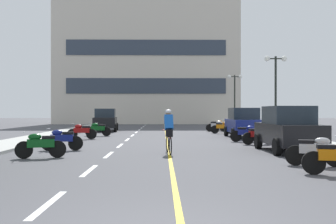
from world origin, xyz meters
TOP-DOWN VIEW (x-y plane):
  - ground_plane at (0.00, 21.00)m, footprint 140.00×140.00m
  - curb_left at (-7.20, 24.00)m, footprint 2.40×72.00m
  - curb_right at (7.20, 24.00)m, footprint 2.40×72.00m
  - lane_dash_0 at (-2.00, 2.00)m, footprint 0.14×2.20m
  - lane_dash_1 at (-2.00, 6.00)m, footprint 0.14×2.20m
  - lane_dash_2 at (-2.00, 10.00)m, footprint 0.14×2.20m
  - lane_dash_3 at (-2.00, 14.00)m, footprint 0.14×2.20m
  - lane_dash_4 at (-2.00, 18.00)m, footprint 0.14×2.20m
  - lane_dash_5 at (-2.00, 22.00)m, footprint 0.14×2.20m
  - lane_dash_6 at (-2.00, 26.00)m, footprint 0.14×2.20m
  - lane_dash_7 at (-2.00, 30.00)m, footprint 0.14×2.20m
  - lane_dash_8 at (-2.00, 34.00)m, footprint 0.14×2.20m
  - lane_dash_9 at (-2.00, 38.00)m, footprint 0.14×2.20m
  - lane_dash_10 at (-2.00, 42.00)m, footprint 0.14×2.20m
  - lane_dash_11 at (-2.00, 46.00)m, footprint 0.14×2.20m
  - centre_line_yellow at (0.25, 24.00)m, footprint 0.12×66.00m
  - office_building at (-2.00, 48.82)m, footprint 23.38×7.76m
  - street_lamp_mid at (7.24, 20.80)m, footprint 1.46×0.36m
  - street_lamp_far at (7.17, 35.14)m, footprint 1.46×0.36m
  - parked_car_near at (5.00, 11.03)m, footprint 1.96×4.22m
  - parked_car_mid at (4.98, 19.86)m, footprint 1.93×4.21m
  - parked_car_far at (-4.61, 27.85)m, footprint 2.16×4.31m
  - motorcycle_2 at (4.49, 6.77)m, footprint 1.65×0.76m
  - motorcycle_3 at (-4.20, 8.93)m, footprint 1.66×0.72m
  - motorcycle_4 at (-4.14, 11.64)m, footprint 1.70×0.60m
  - motorcycle_5 at (4.66, 14.57)m, footprint 1.66×0.72m
  - motorcycle_6 at (4.42, 16.17)m, footprint 1.69×0.60m
  - motorcycle_7 at (-4.65, 18.34)m, footprint 1.70×0.60m
  - motorcycle_8 at (-4.18, 21.27)m, footprint 1.70×0.60m
  - motorcycle_9 at (4.35, 24.15)m, footprint 1.69×0.62m
  - motorcycle_10 at (4.30, 27.06)m, footprint 1.70×0.60m
  - motorcycle_11 at (4.56, 28.51)m, footprint 1.70×0.60m
  - cyclist_rider at (0.24, 10.41)m, footprint 0.43×1.77m

SIDE VIEW (x-z plane):
  - ground_plane at x=0.00m, z-range 0.00..0.00m
  - lane_dash_0 at x=-2.00m, z-range 0.00..0.01m
  - lane_dash_1 at x=-2.00m, z-range 0.00..0.01m
  - lane_dash_2 at x=-2.00m, z-range 0.00..0.01m
  - lane_dash_3 at x=-2.00m, z-range 0.00..0.01m
  - lane_dash_4 at x=-2.00m, z-range 0.00..0.01m
  - lane_dash_5 at x=-2.00m, z-range 0.00..0.01m
  - lane_dash_6 at x=-2.00m, z-range 0.00..0.01m
  - lane_dash_7 at x=-2.00m, z-range 0.00..0.01m
  - lane_dash_8 at x=-2.00m, z-range 0.00..0.01m
  - lane_dash_9 at x=-2.00m, z-range 0.00..0.01m
  - lane_dash_10 at x=-2.00m, z-range 0.00..0.01m
  - lane_dash_11 at x=-2.00m, z-range 0.00..0.01m
  - centre_line_yellow at x=0.25m, z-range 0.00..0.01m
  - curb_left at x=-7.20m, z-range 0.00..0.12m
  - curb_right at x=7.20m, z-range 0.00..0.12m
  - motorcycle_2 at x=4.49m, z-range 0.01..0.93m
  - motorcycle_3 at x=-4.20m, z-range 0.01..0.93m
  - motorcycle_4 at x=-4.14m, z-range 0.01..0.93m
  - motorcycle_5 at x=4.66m, z-range 0.01..0.93m
  - motorcycle_6 at x=4.42m, z-range 0.01..0.93m
  - motorcycle_7 at x=-4.65m, z-range 0.01..0.93m
  - motorcycle_8 at x=-4.18m, z-range 0.01..0.93m
  - motorcycle_9 at x=4.35m, z-range 0.01..0.93m
  - motorcycle_10 at x=4.30m, z-range 0.01..0.93m
  - motorcycle_11 at x=4.56m, z-range 0.01..0.93m
  - cyclist_rider at x=0.24m, z-range 0.03..1.74m
  - parked_car_near at x=5.00m, z-range 0.01..1.83m
  - parked_car_mid at x=4.98m, z-range 0.01..1.83m
  - parked_car_far at x=-4.61m, z-range 0.01..1.83m
  - street_lamp_mid at x=7.24m, z-range 1.30..6.33m
  - street_lamp_far at x=7.17m, z-range 1.30..6.41m
  - office_building at x=-2.00m, z-range 0.00..15.77m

